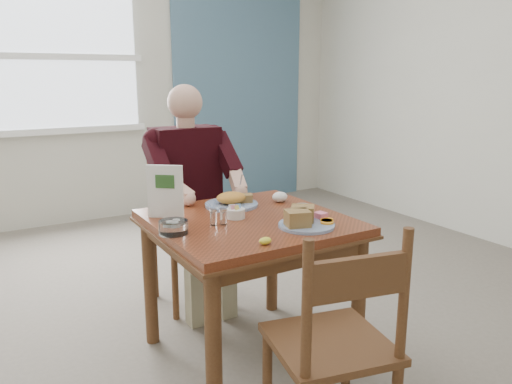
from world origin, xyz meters
TOP-DOWN VIEW (x-y plane):
  - floor at (0.00, 0.00)m, footprint 6.00×6.00m
  - wall_back at (0.00, 3.00)m, footprint 5.50×0.00m
  - accent_panel at (1.60, 2.98)m, footprint 1.60×0.02m
  - lemon_wedge at (-0.13, -0.38)m, footprint 0.06×0.05m
  - napkin at (0.31, 0.19)m, footprint 0.09×0.08m
  - metal_dish at (0.36, 0.04)m, footprint 0.10×0.10m
  - window at (-0.40, 2.97)m, footprint 1.72×0.04m
  - table at (0.00, 0.00)m, footprint 0.92×0.92m
  - chair_far at (0.00, 0.80)m, footprint 0.42×0.42m
  - chair_near at (-0.09, -0.80)m, footprint 0.50×0.50m
  - diner at (0.00, 0.71)m, footprint 0.53×0.56m
  - near_plate at (0.16, -0.25)m, footprint 0.35×0.35m
  - far_plate at (0.04, 0.25)m, footprint 0.37×0.37m
  - caddy at (-0.05, 0.03)m, footprint 0.10×0.10m
  - shakers at (-0.18, -0.03)m, footprint 0.09×0.06m
  - creamer at (-0.41, -0.04)m, footprint 0.13×0.13m
  - menu at (-0.35, 0.22)m, footprint 0.15×0.12m

SIDE VIEW (x-z plane):
  - floor at x=0.00m, z-range 0.00..0.00m
  - chair_far at x=0.00m, z-range 0.00..0.95m
  - chair_near at x=-0.09m, z-range 0.00..0.95m
  - table at x=0.00m, z-range 0.26..1.01m
  - metal_dish at x=0.36m, z-range 0.75..0.76m
  - lemon_wedge at x=-0.13m, z-range 0.75..0.78m
  - caddy at x=-0.05m, z-range 0.74..0.81m
  - napkin at x=0.31m, z-range 0.75..0.81m
  - far_plate at x=0.04m, z-range 0.74..0.82m
  - creamer at x=-0.41m, z-range 0.75..0.81m
  - near_plate at x=0.16m, z-range 0.74..0.83m
  - shakers at x=-0.18m, z-range 0.75..0.83m
  - diner at x=0.00m, z-range 0.12..1.50m
  - menu at x=-0.35m, z-range 0.75..1.02m
  - accent_panel at x=1.60m, z-range 0.00..2.80m
  - wall_back at x=0.00m, z-range -1.35..4.15m
  - window at x=-0.40m, z-range 0.89..2.31m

